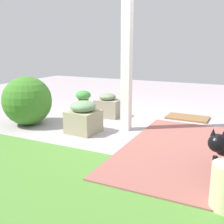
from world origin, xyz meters
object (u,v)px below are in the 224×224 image
object	(u,v)px
porch_pillar	(127,58)
stone_planter_nearest	(108,106)
stone_planter_mid	(83,117)
terracotta_pot_broad	(83,98)
round_shrub	(27,101)
doormat	(187,118)

from	to	relation	value
porch_pillar	stone_planter_nearest	bearing A→B (deg)	-43.52
stone_planter_mid	terracotta_pot_broad	bearing A→B (deg)	-58.21
porch_pillar	round_shrub	xyz separation A→B (m)	(1.55, 0.43, -0.70)
doormat	round_shrub	bearing A→B (deg)	33.73
stone_planter_mid	doormat	size ratio (longest dim) A/B	0.66
stone_planter_mid	porch_pillar	bearing A→B (deg)	-142.18
stone_planter_mid	doormat	distance (m)	1.95
terracotta_pot_broad	doormat	world-z (taller)	terracotta_pot_broad
round_shrub	terracotta_pot_broad	world-z (taller)	round_shrub
porch_pillar	doormat	xyz separation A→B (m)	(-0.73, -1.08, -1.08)
stone_planter_nearest	porch_pillar	bearing A→B (deg)	136.48
round_shrub	stone_planter_nearest	bearing A→B (deg)	-133.18
porch_pillar	doormat	distance (m)	1.69
stone_planter_nearest	doormat	bearing A→B (deg)	-158.94
stone_planter_nearest	doormat	distance (m)	1.44
round_shrub	stone_planter_mid	bearing A→B (deg)	-178.03
porch_pillar	stone_planter_nearest	world-z (taller)	porch_pillar
terracotta_pot_broad	porch_pillar	bearing A→B (deg)	144.60
terracotta_pot_broad	stone_planter_nearest	bearing A→B (deg)	152.51
stone_planter_nearest	stone_planter_mid	size ratio (longest dim) A/B	0.94
round_shrub	doormat	xyz separation A→B (m)	(-2.27, -1.52, -0.38)
porch_pillar	stone_planter_mid	size ratio (longest dim) A/B	4.58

